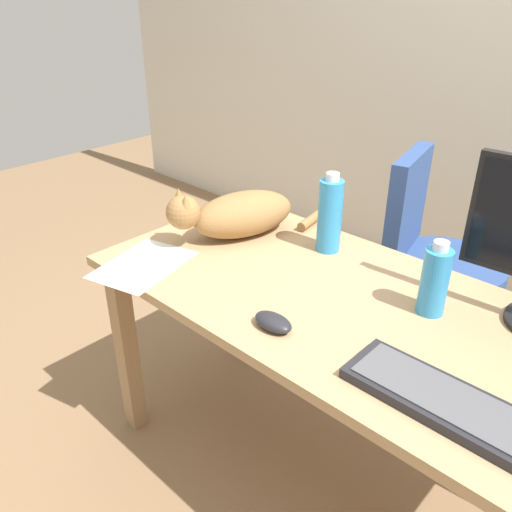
{
  "coord_description": "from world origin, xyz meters",
  "views": [
    {
      "loc": [
        0.64,
        -1.05,
        1.51
      ],
      "look_at": [
        -0.28,
        -0.07,
        0.78
      ],
      "focal_mm": 36.68,
      "sensor_mm": 36.0,
      "label": 1
    }
  ],
  "objects_px": {
    "office_chair": "(429,286)",
    "spray_bottle": "(435,281)",
    "computer_mouse": "(273,322)",
    "water_bottle": "(330,215)",
    "keyboard": "(449,404)",
    "cat": "(237,214)"
  },
  "relations": [
    {
      "from": "computer_mouse",
      "to": "water_bottle",
      "type": "xyz_separation_m",
      "value": [
        -0.16,
        0.44,
        0.1
      ]
    },
    {
      "from": "keyboard",
      "to": "computer_mouse",
      "type": "xyz_separation_m",
      "value": [
        -0.45,
        -0.04,
        0.0
      ]
    },
    {
      "from": "office_chair",
      "to": "water_bottle",
      "type": "xyz_separation_m",
      "value": [
        -0.14,
        -0.53,
        0.44
      ]
    },
    {
      "from": "keyboard",
      "to": "spray_bottle",
      "type": "relative_size",
      "value": 2.13
    },
    {
      "from": "computer_mouse",
      "to": "office_chair",
      "type": "bearing_deg",
      "value": 90.77
    },
    {
      "from": "keyboard",
      "to": "spray_bottle",
      "type": "height_order",
      "value": "spray_bottle"
    },
    {
      "from": "water_bottle",
      "to": "spray_bottle",
      "type": "relative_size",
      "value": 1.26
    },
    {
      "from": "office_chair",
      "to": "spray_bottle",
      "type": "height_order",
      "value": "office_chair"
    },
    {
      "from": "cat",
      "to": "computer_mouse",
      "type": "distance_m",
      "value": 0.55
    },
    {
      "from": "keyboard",
      "to": "cat",
      "type": "distance_m",
      "value": 0.94
    },
    {
      "from": "office_chair",
      "to": "water_bottle",
      "type": "distance_m",
      "value": 0.7
    },
    {
      "from": "keyboard",
      "to": "spray_bottle",
      "type": "distance_m",
      "value": 0.37
    },
    {
      "from": "computer_mouse",
      "to": "spray_bottle",
      "type": "xyz_separation_m",
      "value": [
        0.25,
        0.34,
        0.08
      ]
    },
    {
      "from": "office_chair",
      "to": "water_bottle",
      "type": "height_order",
      "value": "water_bottle"
    },
    {
      "from": "cat",
      "to": "computer_mouse",
      "type": "height_order",
      "value": "cat"
    },
    {
      "from": "cat",
      "to": "computer_mouse",
      "type": "bearing_deg",
      "value": -35.6
    },
    {
      "from": "keyboard",
      "to": "computer_mouse",
      "type": "height_order",
      "value": "computer_mouse"
    },
    {
      "from": "office_chair",
      "to": "water_bottle",
      "type": "relative_size",
      "value": 3.6
    },
    {
      "from": "computer_mouse",
      "to": "water_bottle",
      "type": "height_order",
      "value": "water_bottle"
    },
    {
      "from": "keyboard",
      "to": "spray_bottle",
      "type": "xyz_separation_m",
      "value": [
        -0.2,
        0.3,
        0.08
      ]
    },
    {
      "from": "computer_mouse",
      "to": "keyboard",
      "type": "bearing_deg",
      "value": 4.63
    },
    {
      "from": "keyboard",
      "to": "computer_mouse",
      "type": "bearing_deg",
      "value": -175.37
    }
  ]
}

